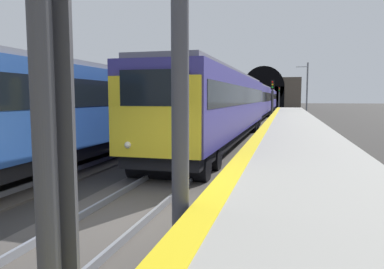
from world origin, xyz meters
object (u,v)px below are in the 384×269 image
train_adjacent_platform (158,104)px  railway_signal_mid (272,96)px  railway_signal_near (42,32)px  train_main_approaching (254,101)px  catenary_mast_near (307,89)px  railway_signal_far (279,96)px

train_adjacent_platform → railway_signal_mid: bearing=163.3°
train_adjacent_platform → railway_signal_mid: 21.82m
train_adjacent_platform → railway_signal_near: railway_signal_near is taller
train_main_approaching → railway_signal_near: (-38.49, -1.88, 0.81)m
train_main_approaching → catenary_mast_near: catenary_mast_near is taller
train_main_approaching → train_adjacent_platform: size_ratio=1.69×
train_adjacent_platform → catenary_mast_near: size_ratio=4.87×
train_main_approaching → railway_signal_far: (42.31, -1.88, 0.73)m
train_adjacent_platform → railway_signal_mid: railway_signal_mid is taller
railway_signal_mid → railway_signal_near: bearing=0.0°
train_adjacent_platform → railway_signal_far: size_ratio=7.55×
railway_signal_far → railway_signal_near: bearing=0.0°
train_adjacent_platform → catenary_mast_near: catenary_mast_near is taller
train_main_approaching → railway_signal_far: bearing=178.2°
train_adjacent_platform → railway_signal_mid: size_ratio=8.10×
catenary_mast_near → railway_signal_near: bearing=175.3°
railway_signal_near → railway_signal_mid: size_ratio=1.15×
train_adjacent_platform → railway_signal_far: bearing=174.0°
catenary_mast_near → train_adjacent_platform: bearing=162.5°
railway_signal_near → catenary_mast_near: (53.37, -4.39, 0.81)m
train_main_approaching → catenary_mast_near: 16.23m
railway_signal_near → train_main_approaching: bearing=-177.2°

